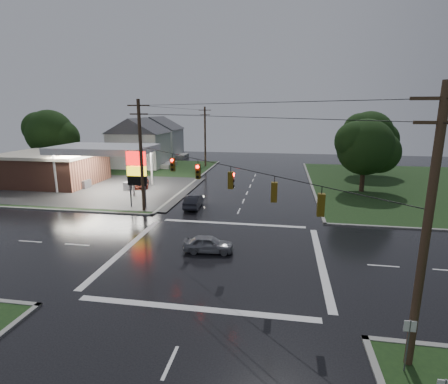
% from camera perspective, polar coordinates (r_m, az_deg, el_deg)
% --- Properties ---
extents(ground, '(120.00, 120.00, 0.00)m').
position_cam_1_polar(ground, '(25.16, -0.80, -10.17)').
color(ground, black).
rests_on(ground, ground).
extents(grass_nw, '(36.00, 36.00, 0.08)m').
position_cam_1_polar(grass_nw, '(58.16, -21.84, 2.49)').
color(grass_nw, black).
rests_on(grass_nw, ground).
extents(gas_station, '(26.20, 18.00, 5.60)m').
position_cam_1_polar(gas_station, '(52.40, -25.31, 3.85)').
color(gas_station, '#2D2D2D').
rests_on(gas_station, ground).
extents(pylon_sign, '(2.00, 0.35, 6.00)m').
position_cam_1_polar(pylon_sign, '(36.79, -14.08, 3.52)').
color(pylon_sign, '#59595E').
rests_on(pylon_sign, ground).
extents(utility_pole_nw, '(2.20, 0.32, 11.00)m').
position_cam_1_polar(utility_pole_nw, '(35.24, -13.39, 5.95)').
color(utility_pole_nw, '#382619').
rests_on(utility_pole_nw, ground).
extents(utility_pole_se, '(2.20, 0.32, 11.00)m').
position_cam_1_polar(utility_pole_se, '(14.84, 30.17, -5.44)').
color(utility_pole_se, '#382619').
rests_on(utility_pole_se, ground).
extents(utility_pole_n, '(2.20, 0.32, 10.50)m').
position_cam_1_polar(utility_pole_n, '(62.38, -3.11, 9.13)').
color(utility_pole_n, '#382619').
rests_on(utility_pole_n, ground).
extents(traffic_signals, '(26.87, 26.87, 1.47)m').
position_cam_1_polar(traffic_signals, '(23.32, -0.82, 4.57)').
color(traffic_signals, black).
rests_on(traffic_signals, ground).
extents(house_near, '(11.05, 8.48, 8.60)m').
position_cam_1_polar(house_near, '(64.09, -13.63, 7.94)').
color(house_near, silver).
rests_on(house_near, ground).
extents(house_far, '(11.05, 8.48, 8.60)m').
position_cam_1_polar(house_far, '(75.58, -10.75, 8.85)').
color(house_far, silver).
rests_on(house_far, ground).
extents(tree_nw_behind, '(8.93, 7.60, 10.00)m').
position_cam_1_polar(tree_nw_behind, '(65.10, -26.46, 8.58)').
color(tree_nw_behind, black).
rests_on(tree_nw_behind, ground).
extents(tree_ne_near, '(7.99, 6.80, 8.98)m').
position_cam_1_polar(tree_ne_near, '(45.98, 22.24, 6.78)').
color(tree_ne_near, black).
rests_on(tree_ne_near, ground).
extents(tree_ne_far, '(8.46, 7.20, 9.80)m').
position_cam_1_polar(tree_ne_far, '(58.26, 22.73, 8.53)').
color(tree_ne_far, black).
rests_on(tree_ne_far, ground).
extents(car_north, '(1.69, 4.26, 1.38)m').
position_cam_1_polar(car_north, '(36.63, -4.98, -1.49)').
color(car_north, black).
rests_on(car_north, ground).
extents(car_crossing, '(3.71, 1.71, 1.23)m').
position_cam_1_polar(car_crossing, '(25.39, -2.55, -8.46)').
color(car_crossing, gray).
rests_on(car_crossing, ground).
extents(car_pump, '(3.20, 4.82, 1.30)m').
position_cam_1_polar(car_pump, '(47.27, -13.32, 1.53)').
color(car_pump, '#581E14').
rests_on(car_pump, ground).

